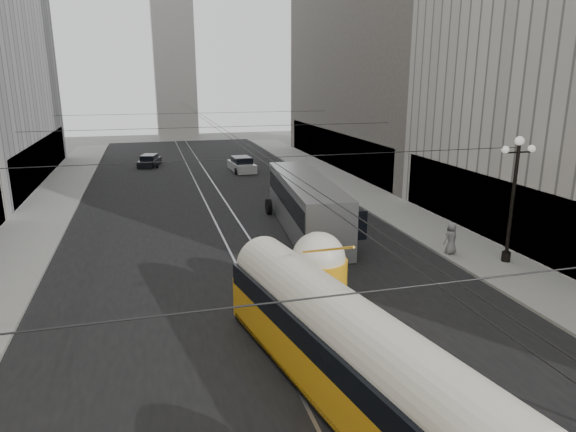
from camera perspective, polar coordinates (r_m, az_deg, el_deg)
road at (r=36.93m, az=-7.49°, el=0.54°), size 20.00×85.00×0.02m
sidewalk_left at (r=40.67m, az=-25.20°, el=0.67°), size 4.00×72.00×0.15m
sidewalk_right at (r=43.35m, az=7.75°, el=2.84°), size 4.00×72.00×0.15m
rail_left at (r=36.84m, az=-8.65°, el=0.46°), size 0.12×85.00×0.04m
rail_right at (r=37.03m, az=-6.34°, el=0.62°), size 0.12×85.00×0.04m
building_right_far at (r=57.03m, az=11.33°, el=22.05°), size 12.60×32.60×32.60m
distant_tower at (r=83.26m, az=-12.71°, el=18.82°), size 6.00×6.00×31.36m
lamppost_right_mid at (r=27.71m, az=23.77°, el=2.39°), size 1.86×0.44×6.37m
catenary at (r=34.93m, az=-7.40°, el=9.52°), size 25.00×72.00×0.23m
streetcar at (r=15.51m, az=6.62°, el=-14.60°), size 4.75×14.89×3.30m
city_bus at (r=31.71m, az=1.97°, el=1.55°), size 3.86×13.08×3.27m
sedan_white_far at (r=52.14m, az=-5.16°, el=5.68°), size 2.26×4.82×1.48m
sedan_dark_far at (r=56.96m, az=-15.14°, el=5.92°), size 2.64×4.26×1.25m
pedestrian_sidewalk_right at (r=28.57m, az=17.66°, el=-2.36°), size 0.94×0.71×1.72m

